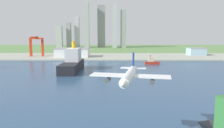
% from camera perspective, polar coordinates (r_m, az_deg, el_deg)
% --- Properties ---
extents(ground_plane, '(2400.00, 2400.00, 0.00)m').
position_cam_1_polar(ground_plane, '(283.84, -2.88, -2.24)').
color(ground_plane, '#5F884C').
extents(water_bay, '(840.00, 360.00, 0.15)m').
position_cam_1_polar(water_bay, '(225.14, -3.83, -4.88)').
color(water_bay, '#2D4C70').
rests_on(water_bay, ground).
extents(industrial_pier, '(840.00, 140.00, 2.50)m').
position_cam_1_polar(industrial_pier, '(471.74, -1.45, 1.95)').
color(industrial_pier, '#9FA494').
rests_on(industrial_pier, ground).
extents(airplane_landing, '(35.56, 38.26, 12.26)m').
position_cam_1_polar(airplane_landing, '(95.42, 4.52, -2.95)').
color(airplane_landing, white).
extents(tugboat_small, '(23.40, 4.61, 15.07)m').
position_cam_1_polar(tugboat_small, '(363.42, 10.20, 0.55)').
color(tugboat_small, '#B22D1E').
rests_on(tugboat_small, water_bay).
extents(cargo_ship, '(21.55, 80.92, 38.77)m').
position_cam_1_polar(cargo_ship, '(303.72, -10.16, 0.37)').
color(cargo_ship, black).
rests_on(cargo_ship, water_bay).
extents(port_crane_red, '(27.14, 41.50, 41.26)m').
position_cam_1_polar(port_crane_red, '(485.44, -18.95, 5.38)').
color(port_crane_red, red).
rests_on(port_crane_red, industrial_pier).
extents(warehouse_main, '(68.59, 40.71, 17.79)m').
position_cam_1_polar(warehouse_main, '(461.76, -10.12, 2.97)').
color(warehouse_main, white).
rests_on(warehouse_main, industrial_pier).
extents(warehouse_annex, '(35.19, 34.54, 15.92)m').
position_cam_1_polar(warehouse_annex, '(525.96, 20.84, 3.05)').
color(warehouse_annex, '#99BCD1').
rests_on(warehouse_annex, industrial_pier).
extents(distant_skyline, '(246.51, 50.00, 157.09)m').
position_cam_1_polar(distant_skyline, '(799.05, -3.79, 9.01)').
color(distant_skyline, '#ABAEAF').
rests_on(distant_skyline, ground).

